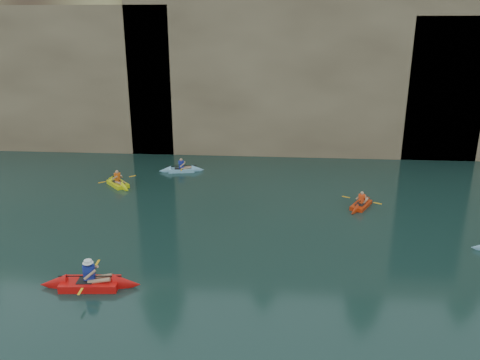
{
  "coord_description": "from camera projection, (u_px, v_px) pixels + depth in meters",
  "views": [
    {
      "loc": [
        0.49,
        -10.67,
        8.8
      ],
      "look_at": [
        -0.98,
        6.88,
        3.0
      ],
      "focal_mm": 35.0,
      "sensor_mm": 36.0,
      "label": 1
    }
  ],
  "objects": [
    {
      "name": "sea_cave_center",
      "position": [
        216.0,
        132.0,
        33.49
      ],
      "size": [
        3.5,
        1.0,
        3.2
      ],
      "primitive_type": "cube",
      "color": "black",
      "rests_on": "ground"
    },
    {
      "name": "kayaker_yellow",
      "position": [
        118.0,
        183.0,
        27.1
      ],
      "size": [
        2.43,
        2.56,
        1.16
      ],
      "rotation": [
        0.0,
        0.0,
        -0.83
      ],
      "color": "yellow",
      "rests_on": "ground"
    },
    {
      "name": "sea_cave_east",
      "position": [
        417.0,
        126.0,
        32.17
      ],
      "size": [
        5.0,
        1.0,
        4.5
      ],
      "primitive_type": "cube",
      "color": "black",
      "rests_on": "ground"
    },
    {
      "name": "kayaker_ltblue_mid",
      "position": [
        181.0,
        170.0,
        29.72
      ],
      "size": [
        2.94,
        2.15,
        1.09
      ],
      "rotation": [
        0.0,
        0.0,
        0.2
      ],
      "color": "#83BBDC",
      "rests_on": "ground"
    },
    {
      "name": "kayaker_red_far",
      "position": [
        361.0,
        204.0,
        23.92
      ],
      "size": [
        1.89,
        2.79,
        1.03
      ],
      "rotation": [
        0.0,
        0.0,
        1.08
      ],
      "color": "red",
      "rests_on": "ground"
    },
    {
      "name": "sea_cave_west",
      "position": [
        27.0,
        123.0,
        34.47
      ],
      "size": [
        4.5,
        1.0,
        4.0
      ],
      "primitive_type": "cube",
      "color": "black",
      "rests_on": "ground"
    },
    {
      "name": "cliff",
      "position": [
        274.0,
        61.0,
        39.41
      ],
      "size": [
        70.0,
        16.0,
        12.0
      ],
      "primitive_type": "cube",
      "color": "tan",
      "rests_on": "ground"
    },
    {
      "name": "cliff_slab_center",
      "position": [
        302.0,
        73.0,
        32.34
      ],
      "size": [
        24.0,
        2.4,
        11.4
      ],
      "primitive_type": "cube",
      "color": "#977C5B",
      "rests_on": "ground"
    },
    {
      "name": "main_kayaker",
      "position": [
        90.0,
        283.0,
        16.5
      ],
      "size": [
        3.62,
        2.41,
        1.33
      ],
      "rotation": [
        0.0,
        0.0,
        0.09
      ],
      "color": "red",
      "rests_on": "ground"
    }
  ]
}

